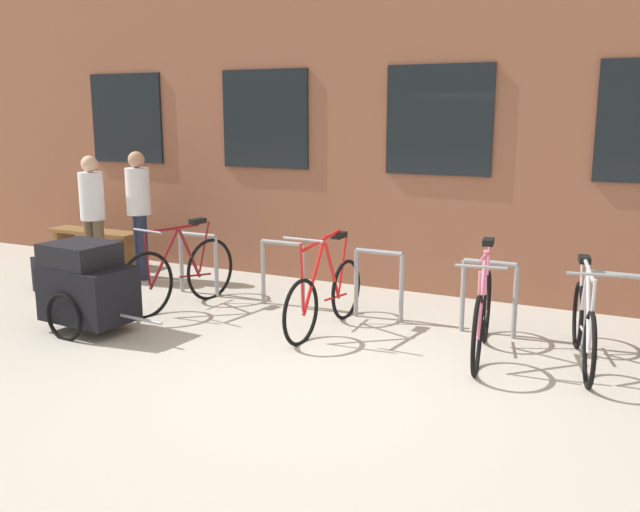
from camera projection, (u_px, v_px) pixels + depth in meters
ground_plane at (319, 381)px, 5.87m from camera, size 42.00×42.00×0.00m
storefront_building at (501, 43)px, 10.75m from camera, size 28.00×6.32×6.57m
bike_rack at (432, 283)px, 7.27m from camera, size 6.58×0.05×0.78m
bicycle_pink at (482, 315)px, 6.43m from camera, size 0.44×1.67×1.08m
bicycle_maroon at (180, 273)px, 8.02m from camera, size 0.46×1.72×1.03m
bicycle_silver at (584, 325)px, 6.21m from camera, size 0.50×1.66×0.97m
bicycle_red at (325, 295)px, 7.19m from camera, size 0.44×1.67×1.07m
bike_trailer at (87, 285)px, 7.13m from camera, size 1.47×0.73×0.95m
wooden_bench at (94, 239)px, 10.38m from camera, size 1.52×0.40×0.50m
person_by_bench at (92, 209)px, 9.29m from camera, size 0.35×0.32×1.67m
person_browsing at (139, 206)px, 9.31m from camera, size 0.32×0.32×1.73m
backpack at (43, 275)px, 8.75m from camera, size 0.34×0.30×0.44m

